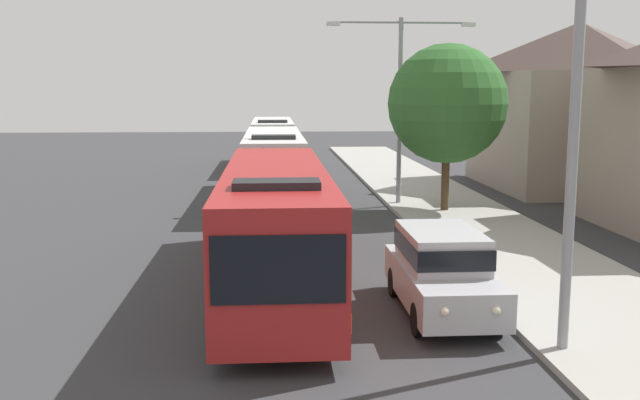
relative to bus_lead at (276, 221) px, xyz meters
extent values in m
cube|color=maroon|center=(0.00, 0.02, 0.01)|extent=(2.50, 12.32, 2.70)
cube|color=black|center=(1.27, 0.02, 0.36)|extent=(0.04, 11.34, 1.00)
cube|color=black|center=(-1.27, 0.02, 0.36)|extent=(0.04, 11.34, 1.00)
cube|color=black|center=(0.00, -6.16, 0.31)|extent=(2.30, 0.04, 1.20)
cube|color=orange|center=(1.28, 0.02, -0.79)|extent=(0.03, 11.71, 0.36)
cube|color=black|center=(0.00, -3.68, 1.44)|extent=(1.75, 0.90, 0.16)
cylinder|color=black|center=(1.10, -3.80, -1.19)|extent=(0.28, 1.00, 1.00)
cylinder|color=black|center=(-1.10, -3.80, -1.19)|extent=(0.28, 1.00, 1.00)
cylinder|color=black|center=(1.10, 3.41, -1.19)|extent=(0.28, 1.00, 1.00)
cylinder|color=black|center=(-1.10, 3.41, -1.19)|extent=(0.28, 1.00, 1.00)
cube|color=silver|center=(0.00, 14.23, 0.01)|extent=(2.50, 12.14, 2.70)
cube|color=black|center=(1.27, 14.23, 0.36)|extent=(0.04, 11.17, 1.00)
cube|color=black|center=(-1.27, 14.23, 0.36)|extent=(0.04, 11.17, 1.00)
cube|color=black|center=(0.00, 8.14, 0.31)|extent=(2.30, 0.04, 1.20)
cube|color=black|center=(1.28, 14.23, -0.79)|extent=(0.03, 11.53, 0.36)
cube|color=black|center=(0.00, 10.59, 1.44)|extent=(1.75, 0.90, 0.16)
cylinder|color=black|center=(1.10, 10.47, -1.19)|extent=(0.28, 1.00, 1.00)
cylinder|color=black|center=(-1.10, 10.47, -1.19)|extent=(0.28, 1.00, 1.00)
cylinder|color=black|center=(1.10, 17.57, -1.19)|extent=(0.28, 1.00, 1.00)
cylinder|color=black|center=(-1.10, 17.57, -1.19)|extent=(0.28, 1.00, 1.00)
cube|color=silver|center=(0.00, 28.16, 0.01)|extent=(2.50, 11.36, 2.70)
cube|color=black|center=(1.27, 28.16, 0.36)|extent=(0.04, 10.45, 1.00)
cube|color=black|center=(-1.27, 28.16, 0.36)|extent=(0.04, 10.45, 1.00)
cube|color=black|center=(0.00, 22.46, 0.31)|extent=(2.30, 0.04, 1.20)
cube|color=navy|center=(1.28, 28.16, -0.79)|extent=(0.03, 10.79, 0.36)
cube|color=black|center=(0.00, 24.75, 1.44)|extent=(1.75, 0.90, 0.16)
cylinder|color=black|center=(1.10, 24.64, -1.19)|extent=(0.28, 1.00, 1.00)
cylinder|color=black|center=(-1.10, 24.64, -1.19)|extent=(0.28, 1.00, 1.00)
cylinder|color=black|center=(1.10, 31.29, -1.19)|extent=(0.28, 1.00, 1.00)
cylinder|color=black|center=(-1.10, 31.29, -1.19)|extent=(0.28, 1.00, 1.00)
cube|color=#B7B7BC|center=(3.70, -2.58, -0.99)|extent=(1.84, 4.64, 0.80)
cube|color=#B7B7BC|center=(3.70, -2.43, -0.19)|extent=(1.62, 2.69, 0.80)
cube|color=black|center=(3.70, -2.43, -0.19)|extent=(1.66, 2.78, 0.44)
sphere|color=#F9EFCC|center=(3.19, -4.92, -0.89)|extent=(0.18, 0.18, 0.18)
sphere|color=#F9EFCC|center=(4.20, -4.92, -0.89)|extent=(0.18, 0.18, 0.18)
cylinder|color=black|center=(2.88, -4.02, -1.34)|extent=(0.22, 0.70, 0.70)
cylinder|color=black|center=(4.52, -4.02, -1.34)|extent=(0.22, 0.70, 0.70)
cylinder|color=black|center=(2.88, -1.14, -1.34)|extent=(0.22, 0.70, 0.70)
cylinder|color=black|center=(4.52, -1.14, -1.34)|extent=(0.22, 0.70, 0.70)
cylinder|color=gray|center=(5.40, -5.25, 2.73)|extent=(0.20, 0.20, 8.54)
cylinder|color=gray|center=(5.40, 12.41, 2.38)|extent=(0.20, 0.20, 7.84)
cylinder|color=gray|center=(3.97, 12.41, 6.10)|extent=(2.86, 0.10, 0.10)
cube|color=silver|center=(2.53, 12.41, 6.02)|extent=(0.56, 0.28, 0.16)
cylinder|color=gray|center=(6.83, 12.41, 6.10)|extent=(2.86, 0.10, 0.10)
cube|color=silver|center=(8.26, 12.41, 6.02)|extent=(0.56, 0.28, 0.16)
cylinder|color=#4C3823|center=(6.95, 10.37, -0.35)|extent=(0.32, 0.32, 2.39)
sphere|color=#2D6028|center=(6.95, 10.37, 2.76)|extent=(4.78, 4.78, 4.78)
cube|color=gray|center=(15.46, 17.66, 1.24)|extent=(8.54, 9.98, 5.86)
pyramid|color=#42332D|center=(15.46, 17.66, 5.42)|extent=(8.97, 10.48, 2.51)
camera|label=1|loc=(-0.10, -17.84, 3.32)|focal=39.90mm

